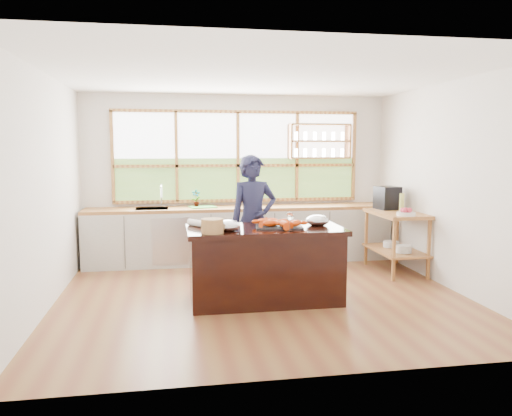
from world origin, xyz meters
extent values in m
plane|color=brown|center=(0.00, 0.00, 0.00)|extent=(5.00, 5.00, 0.00)
cube|color=silver|center=(0.00, 2.25, 1.35)|extent=(5.00, 0.02, 2.70)
cube|color=silver|center=(0.00, -2.25, 1.35)|extent=(5.00, 0.02, 2.70)
cube|color=silver|center=(-2.50, 0.00, 1.35)|extent=(0.02, 4.50, 2.70)
cube|color=silver|center=(2.50, 0.00, 1.35)|extent=(0.02, 4.50, 2.70)
cube|color=white|center=(0.00, 0.00, 2.70)|extent=(5.00, 4.50, 0.02)
cube|color=tan|center=(0.00, 2.22, 1.70)|extent=(4.05, 0.06, 1.50)
cube|color=white|center=(0.00, 2.24, 2.05)|extent=(3.98, 0.01, 0.75)
cube|color=#396125|center=(0.00, 2.24, 1.32)|extent=(3.98, 0.01, 0.70)
cube|color=tan|center=(1.35, 2.11, 2.23)|extent=(1.00, 0.28, 0.03)
cube|color=tan|center=(1.35, 2.11, 1.95)|extent=(1.00, 0.28, 0.03)
cube|color=tan|center=(1.35, 2.11, 1.67)|extent=(1.00, 0.28, 0.03)
cube|color=tan|center=(0.85, 2.11, 1.95)|extent=(0.03, 0.28, 0.55)
cube|color=tan|center=(1.85, 2.11, 1.95)|extent=(0.03, 0.28, 0.55)
cube|color=beige|center=(0.00, 1.94, 0.42)|extent=(4.90, 0.62, 0.85)
cube|color=#B6B8BE|center=(-1.10, 1.62, 0.43)|extent=(0.60, 0.01, 0.72)
cube|color=#A96739|center=(0.00, 1.94, 0.88)|extent=(4.90, 0.62, 0.05)
cube|color=#B6B8BE|center=(-1.40, 1.94, 0.82)|extent=(0.50, 0.42, 0.16)
cube|color=#A96739|center=(2.45, 0.40, 0.45)|extent=(0.04, 0.04, 0.90)
cube|color=#A96739|center=(2.45, 1.40, 0.45)|extent=(0.04, 0.04, 0.90)
cube|color=#A96739|center=(1.93, 0.40, 0.45)|extent=(0.04, 0.04, 0.90)
cube|color=#A96739|center=(1.93, 1.40, 0.45)|extent=(0.04, 0.04, 0.90)
cube|color=#A96739|center=(2.19, 0.90, 0.32)|extent=(0.62, 1.10, 0.03)
cube|color=#A96739|center=(2.19, 0.90, 0.88)|extent=(0.62, 1.10, 0.05)
cylinder|color=silver|center=(2.19, 0.65, 0.39)|extent=(0.24, 0.24, 0.11)
cylinder|color=silver|center=(2.19, 1.05, 0.38)|extent=(0.24, 0.24, 0.09)
cube|color=black|center=(0.00, -0.20, 0.42)|extent=(1.77, 0.82, 0.84)
cube|color=black|center=(0.00, -0.20, 0.87)|extent=(1.85, 0.90, 0.06)
imported|color=#1A1B37|center=(-0.02, 0.52, 0.88)|extent=(0.70, 0.52, 1.75)
imported|color=slate|center=(-0.71, 2.00, 1.04)|extent=(0.15, 0.11, 0.28)
cube|color=green|center=(-0.60, 1.94, 0.91)|extent=(0.45, 0.38, 0.01)
cube|color=black|center=(2.19, 1.24, 1.08)|extent=(0.35, 0.37, 0.35)
cylinder|color=#AAB656|center=(2.24, 0.85, 1.04)|extent=(0.08, 0.08, 0.28)
cylinder|color=silver|center=(2.14, 0.50, 0.93)|extent=(0.26, 0.26, 0.05)
sphere|color=#B4273A|center=(2.19, 0.50, 0.97)|extent=(0.07, 0.07, 0.07)
sphere|color=#B4273A|center=(2.16, 0.55, 0.97)|extent=(0.07, 0.07, 0.07)
sphere|color=#B4273A|center=(2.10, 0.53, 0.97)|extent=(0.07, 0.07, 0.07)
sphere|color=#B4273A|center=(2.10, 0.47, 0.97)|extent=(0.07, 0.07, 0.07)
sphere|color=#B4273A|center=(2.16, 0.45, 0.97)|extent=(0.07, 0.07, 0.07)
cube|color=black|center=(0.17, -0.22, 0.91)|extent=(0.60, 0.47, 0.02)
ellipsoid|color=#C43408|center=(0.05, -0.27, 0.96)|extent=(0.23, 0.15, 0.08)
ellipsoid|color=#C43408|center=(0.25, -0.20, 0.96)|extent=(0.23, 0.14, 0.08)
ellipsoid|color=#C43408|center=(0.35, -0.32, 0.96)|extent=(0.21, 0.21, 0.08)
ellipsoid|color=#C43408|center=(0.12, -0.10, 0.96)|extent=(0.18, 0.23, 0.08)
ellipsoid|color=#C43408|center=(0.19, -0.36, 0.96)|extent=(0.11, 0.22, 0.08)
ellipsoid|color=#C43408|center=(0.01, -0.14, 0.96)|extent=(0.20, 0.22, 0.08)
ellipsoid|color=#B6B8BE|center=(-0.46, -0.37, 0.96)|extent=(0.28, 0.28, 0.14)
ellipsoid|color=#B6B8BE|center=(0.66, -0.14, 0.96)|extent=(0.29, 0.29, 0.14)
cylinder|color=white|center=(0.23, -0.50, 0.90)|extent=(0.06, 0.06, 0.01)
cylinder|color=white|center=(0.23, -0.50, 0.97)|extent=(0.01, 0.01, 0.13)
ellipsoid|color=white|center=(0.23, -0.50, 1.07)|extent=(0.08, 0.08, 0.10)
cylinder|color=#B68049|center=(-0.65, -0.48, 0.98)|extent=(0.25, 0.25, 0.16)
cylinder|color=white|center=(-0.79, 0.01, 0.94)|extent=(0.24, 0.29, 0.08)
camera|label=1|loc=(-1.09, -5.96, 1.84)|focal=35.00mm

